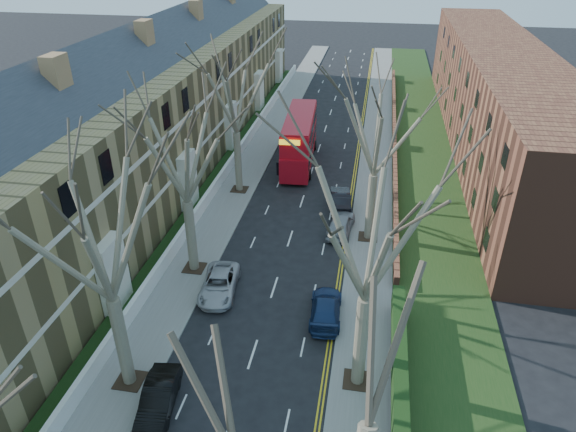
% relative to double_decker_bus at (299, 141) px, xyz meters
% --- Properties ---
extents(pavement_left, '(3.00, 102.00, 0.12)m').
position_rel_double_decker_bus_xyz_m(pavement_left, '(-4.52, 4.07, -2.25)').
color(pavement_left, slate).
rests_on(pavement_left, ground).
extents(pavement_right, '(3.00, 102.00, 0.12)m').
position_rel_double_decker_bus_xyz_m(pavement_right, '(7.48, 4.07, -2.25)').
color(pavement_right, slate).
rests_on(pavement_right, ground).
extents(terrace_left, '(9.70, 78.00, 13.60)m').
position_rel_double_decker_bus_xyz_m(terrace_left, '(-12.16, -3.93, 3.22)').
color(terrace_left, olive).
rests_on(terrace_left, ground).
extents(flats_right, '(13.97, 54.00, 10.00)m').
position_rel_double_decker_bus_xyz_m(flats_right, '(18.94, 8.07, 2.67)').
color(flats_right, brown).
rests_on(flats_right, ground).
extents(front_wall_left, '(0.30, 78.00, 1.00)m').
position_rel_double_decker_bus_xyz_m(front_wall_left, '(-6.17, -3.93, -1.69)').
color(front_wall_left, white).
rests_on(front_wall_left, ground).
extents(grass_verge_right, '(6.00, 102.00, 0.06)m').
position_rel_double_decker_bus_xyz_m(grass_verge_right, '(11.98, 4.07, -2.16)').
color(grass_verge_right, '#1C3814').
rests_on(grass_verge_right, ground).
extents(tree_left_mid, '(10.50, 10.50, 14.71)m').
position_rel_double_decker_bus_xyz_m(tree_left_mid, '(-4.22, -28.93, 7.25)').
color(tree_left_mid, '#726551').
rests_on(tree_left_mid, ground).
extents(tree_left_far, '(10.15, 10.15, 14.22)m').
position_rel_double_decker_bus_xyz_m(tree_left_far, '(-4.22, -18.93, 6.93)').
color(tree_left_far, '#726551').
rests_on(tree_left_far, ground).
extents(tree_left_dist, '(10.50, 10.50, 14.71)m').
position_rel_double_decker_bus_xyz_m(tree_left_dist, '(-4.22, -6.93, 7.25)').
color(tree_left_dist, '#726551').
rests_on(tree_left_dist, ground).
extents(tree_right_mid, '(10.50, 10.50, 14.71)m').
position_rel_double_decker_bus_xyz_m(tree_right_mid, '(7.18, -26.93, 7.25)').
color(tree_right_mid, '#726551').
rests_on(tree_right_mid, ground).
extents(tree_right_far, '(10.15, 10.15, 14.22)m').
position_rel_double_decker_bus_xyz_m(tree_right_far, '(7.18, -12.93, 6.93)').
color(tree_right_far, '#726551').
rests_on(tree_right_far, ground).
extents(double_decker_bus, '(3.35, 11.37, 4.69)m').
position_rel_double_decker_bus_xyz_m(double_decker_bus, '(0.00, 0.00, 0.00)').
color(double_decker_bus, '#AA0C18').
rests_on(double_decker_bus, ground).
extents(car_left_mid, '(1.97, 4.23, 1.34)m').
position_rel_double_decker_bus_xyz_m(car_left_mid, '(-2.10, -30.17, -1.64)').
color(car_left_mid, black).
rests_on(car_left_mid, ground).
extents(car_left_far, '(2.60, 4.80, 1.28)m').
position_rel_double_decker_bus_xyz_m(car_left_far, '(-1.83, -21.04, -1.67)').
color(car_left_far, '#ABABB0').
rests_on(car_left_far, ground).
extents(car_right_near, '(2.04, 4.53, 1.29)m').
position_rel_double_decker_bus_xyz_m(car_right_near, '(5.04, -22.20, -1.66)').
color(car_right_near, navy).
rests_on(car_right_near, ground).
extents(car_right_mid, '(2.14, 4.42, 1.46)m').
position_rel_double_decker_bus_xyz_m(car_right_mid, '(5.10, -12.37, -1.58)').
color(car_right_mid, gray).
rests_on(car_right_mid, ground).
extents(car_right_far, '(2.11, 4.61, 1.46)m').
position_rel_double_decker_bus_xyz_m(car_right_far, '(4.71, -8.34, -1.58)').
color(car_right_far, black).
rests_on(car_right_far, ground).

